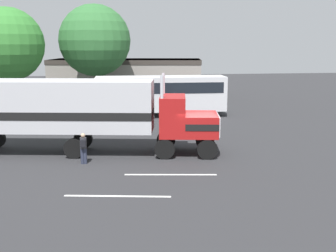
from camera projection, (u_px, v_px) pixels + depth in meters
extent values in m
plane|color=#2D2D30|center=(196.00, 154.00, 23.39)|extent=(120.00, 120.00, 0.00)
cube|color=silver|center=(171.00, 175.00, 19.71)|extent=(4.37, 0.82, 0.01)
cube|color=silver|center=(117.00, 196.00, 16.94)|extent=(4.36, 0.93, 0.01)
cube|color=#B21919|center=(201.00, 124.00, 23.13)|extent=(2.20, 2.77, 1.20)
cube|color=#B21919|center=(173.00, 116.00, 23.07)|extent=(1.81, 2.70, 2.20)
cube|color=silver|center=(218.00, 125.00, 23.10)|extent=(0.44, 2.08, 1.08)
cube|color=black|center=(201.00, 123.00, 23.11)|extent=(2.21, 2.81, 0.36)
cylinder|color=silver|center=(163.00, 102.00, 24.04)|extent=(0.18, 0.18, 3.40)
cylinder|color=silver|center=(162.00, 108.00, 21.89)|extent=(0.18, 0.18, 3.40)
cube|color=silver|center=(59.00, 105.00, 23.13)|extent=(10.79, 4.37, 2.80)
cube|color=black|center=(60.00, 113.00, 23.21)|extent=(10.80, 4.41, 0.44)
cylinder|color=silver|center=(180.00, 132.00, 24.58)|extent=(1.39, 0.85, 0.64)
cylinder|color=black|center=(205.00, 140.00, 24.42)|extent=(1.14, 0.49, 1.10)
cylinder|color=black|center=(207.00, 149.00, 22.27)|extent=(1.14, 0.49, 1.10)
cylinder|color=black|center=(166.00, 140.00, 24.48)|extent=(1.14, 0.49, 1.10)
cylinder|color=black|center=(165.00, 149.00, 22.33)|extent=(1.14, 0.49, 1.10)
cylinder|color=black|center=(83.00, 139.00, 24.61)|extent=(1.14, 0.49, 1.10)
cylinder|color=black|center=(74.00, 148.00, 22.45)|extent=(1.14, 0.49, 1.10)
cylinder|color=#2D3347|center=(82.00, 156.00, 21.44)|extent=(0.18, 0.18, 0.82)
cylinder|color=#2D3347|center=(85.00, 156.00, 21.46)|extent=(0.18, 0.18, 0.82)
cylinder|color=#333338|center=(83.00, 143.00, 21.31)|extent=(0.34, 0.34, 0.58)
sphere|color=tan|center=(83.00, 135.00, 21.23)|extent=(0.23, 0.23, 0.23)
cube|color=black|center=(83.00, 143.00, 21.11)|extent=(0.27, 0.17, 0.36)
cube|color=silver|center=(161.00, 94.00, 35.25)|extent=(11.08, 2.90, 2.90)
cube|color=black|center=(161.00, 87.00, 35.14)|extent=(10.42, 2.92, 0.90)
cylinder|color=black|center=(205.00, 107.00, 37.09)|extent=(1.01, 0.31, 1.00)
cylinder|color=black|center=(210.00, 111.00, 34.90)|extent=(1.01, 0.31, 1.00)
cylinder|color=black|center=(118.00, 109.00, 36.22)|extent=(1.01, 0.31, 1.00)
cylinder|color=black|center=(117.00, 113.00, 34.03)|extent=(1.01, 0.31, 1.00)
cube|color=#B7B7BC|center=(37.00, 114.00, 32.84)|extent=(4.75, 3.14, 0.70)
cube|color=#1E232D|center=(34.00, 106.00, 32.76)|extent=(2.53, 2.25, 0.55)
cylinder|color=black|center=(59.00, 117.00, 33.39)|extent=(0.68, 0.42, 0.64)
cylinder|color=black|center=(50.00, 120.00, 31.89)|extent=(0.68, 0.42, 0.64)
cylinder|color=black|center=(25.00, 116.00, 33.94)|extent=(0.68, 0.42, 0.64)
cylinder|color=black|center=(15.00, 119.00, 32.43)|extent=(0.68, 0.42, 0.64)
cylinder|color=brown|center=(96.00, 86.00, 41.50)|extent=(0.44, 0.44, 3.97)
sphere|color=#336F36|center=(95.00, 40.00, 40.62)|extent=(7.04, 7.04, 7.04)
cylinder|color=brown|center=(11.00, 91.00, 37.37)|extent=(0.44, 0.44, 3.79)
sphere|color=#378233|center=(7.00, 44.00, 36.54)|extent=(6.52, 6.52, 6.52)
cube|color=#9E938C|center=(126.00, 78.00, 48.10)|extent=(17.84, 8.86, 4.36)
cube|color=#3F3833|center=(126.00, 61.00, 47.72)|extent=(17.95, 8.97, 0.50)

